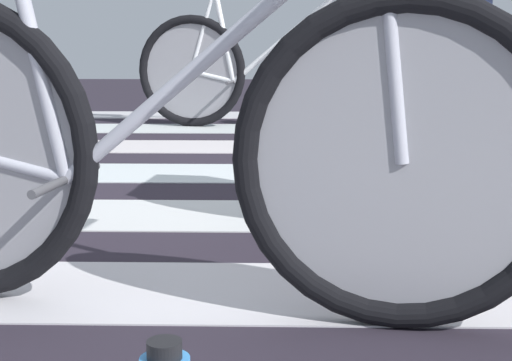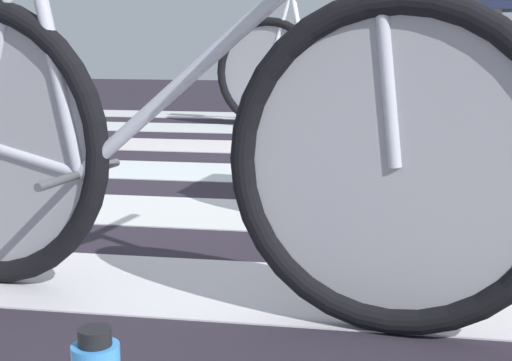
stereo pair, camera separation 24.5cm
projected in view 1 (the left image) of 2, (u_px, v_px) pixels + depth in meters
name	position (u px, v px, depth m)	size (l,w,h in m)	color
ground	(287.00, 213.00, 2.69)	(18.00, 14.00, 0.02)	#26212C
crosswalk_markings	(286.00, 215.00, 2.61)	(5.48, 6.52, 0.00)	silver
bicycle_1_of_3	(162.00, 143.00, 1.65)	(1.72, 0.54, 0.93)	black
cyclist_2_of_3	(445.00, 30.00, 2.27)	(0.36, 0.44, 0.97)	tan
bicycle_3_of_3	(268.00, 68.00, 4.76)	(1.71, 0.57, 0.93)	black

